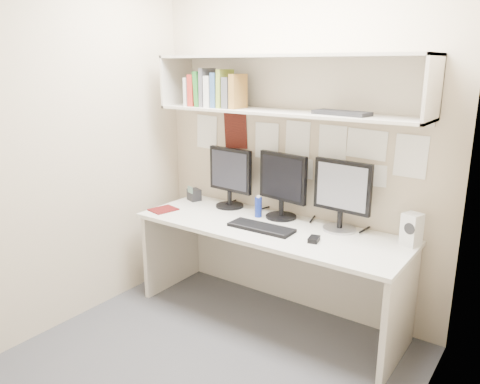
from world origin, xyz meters
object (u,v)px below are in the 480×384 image
Objects in this scene: maroon_notebook at (163,210)px; desk_phone at (194,194)px; desk at (269,272)px; monitor_center at (282,183)px; speaker at (412,229)px; keyboard at (261,228)px; monitor_right at (342,193)px; monitor_left at (230,175)px.

desk_phone reaches higher than maroon_notebook.
monitor_center is (-0.03, 0.22, 0.63)m from desk.
maroon_notebook is (-1.82, -0.38, -0.10)m from speaker.
keyboard is 3.58× the size of desk_phone.
keyboard is 1.00m from speaker.
desk is 10.00× the size of maroon_notebook.
monitor_center is 3.70× the size of desk_phone.
desk_phone is (-1.32, -0.03, -0.22)m from monitor_right.
monitor_center is 0.87m from desk_phone.
monitor_left reaches higher than desk_phone.
maroon_notebook is at bearing -146.45° from monitor_center.
keyboard is at bearing -140.97° from monitor_right.
desk is 0.80m from monitor_right.
monitor_center and monitor_right have the same top height.
keyboard is at bearing -144.87° from speaker.
keyboard is 2.38× the size of maroon_notebook.
desk is at bearing -149.20° from monitor_right.
monitor_right is at bearing 26.22° from desk.
maroon_notebook reaches higher than desk.
desk is at bearing 9.97° from desk_phone.
desk_phone is (-0.86, 0.28, 0.04)m from keyboard.
keyboard reaches higher than desk.
keyboard is (-0.46, -0.31, -0.26)m from monitor_right.
monitor_center is at bearing -175.42° from monitor_right.
maroon_notebook is (-0.86, -0.39, -0.26)m from monitor_center.
monitor_left is at bearing -175.42° from monitor_right.
monitor_left is at bearing -163.01° from speaker.
desk_phone is at bearing -169.96° from monitor_left.
monitor_left reaches higher than maroon_notebook.
monitor_right is 0.52m from speaker.
desk is 15.01× the size of desk_phone.
speaker reaches higher than desk.
monitor_center is at bearing 92.11° from keyboard.
monitor_center is 0.98m from maroon_notebook.
monitor_center reaches higher than speaker.
desk is 9.40× the size of speaker.
monitor_center is 0.98m from speaker.
desk is 4.05× the size of monitor_center.
keyboard is 0.88m from maroon_notebook.
monitor_right is 2.32× the size of speaker.
speaker is 1.87m from maroon_notebook.
monitor_left is (-0.51, 0.22, 0.63)m from desk.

